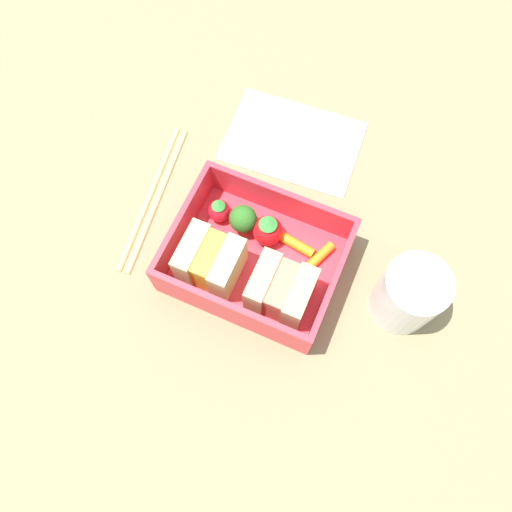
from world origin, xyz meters
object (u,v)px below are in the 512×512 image
at_px(carrot_stick_far_left, 316,260).
at_px(drinking_glass, 409,295).
at_px(folded_napkin, 293,141).
at_px(sandwich_left, 281,290).
at_px(sandwich_center_left, 210,261).
at_px(strawberry_far_left, 219,211).
at_px(strawberry_left, 267,230).
at_px(broccoli_floret, 243,219).
at_px(carrot_stick_left, 292,242).
at_px(chopstick_pair, 153,196).

height_order(carrot_stick_far_left, drinking_glass, drinking_glass).
xyz_separation_m(carrot_stick_far_left, folded_napkin, (0.08, -0.14, -0.02)).
bearing_deg(sandwich_left, drinking_glass, -158.78).
distance_m(sandwich_center_left, strawberry_far_left, 0.06).
height_order(strawberry_left, broccoli_floret, same).
bearing_deg(carrot_stick_far_left, drinking_glass, 176.30).
height_order(sandwich_left, strawberry_left, sandwich_left).
distance_m(broccoli_floret, strawberry_far_left, 0.03).
relative_size(carrot_stick_far_left, strawberry_far_left, 1.61).
xyz_separation_m(sandwich_left, sandwich_center_left, (0.08, 0.00, 0.00)).
relative_size(strawberry_left, strawberry_far_left, 1.25).
bearing_deg(carrot_stick_far_left, sandwich_left, 69.15).
bearing_deg(carrot_stick_left, chopstick_pair, 1.75).
height_order(chopstick_pair, drinking_glass, drinking_glass).
bearing_deg(folded_napkin, chopstick_pair, 48.83).
height_order(strawberry_left, drinking_glass, drinking_glass).
relative_size(sandwich_left, chopstick_pair, 0.31).
height_order(carrot_stick_far_left, strawberry_left, strawberry_left).
bearing_deg(strawberry_left, chopstick_pair, 0.92).
bearing_deg(carrot_stick_left, drinking_glass, 173.30).
height_order(carrot_stick_left, drinking_glass, drinking_glass).
bearing_deg(chopstick_pair, sandwich_center_left, 151.49).
relative_size(broccoli_floret, folded_napkin, 0.24).
bearing_deg(carrot_stick_far_left, carrot_stick_left, -15.77).
distance_m(carrot_stick_far_left, strawberry_left, 0.06).
height_order(broccoli_floret, drinking_glass, drinking_glass).
distance_m(sandwich_center_left, carrot_stick_left, 0.09).
bearing_deg(folded_napkin, carrot_stick_far_left, 120.50).
distance_m(carrot_stick_far_left, broccoli_floret, 0.09).
relative_size(carrot_stick_far_left, chopstick_pair, 0.26).
xyz_separation_m(sandwich_left, strawberry_far_left, (0.10, -0.06, -0.01)).
bearing_deg(drinking_glass, strawberry_far_left, -3.87).
height_order(carrot_stick_left, folded_napkin, carrot_stick_left).
xyz_separation_m(carrot_stick_left, strawberry_far_left, (0.08, 0.00, 0.01)).
bearing_deg(strawberry_left, carrot_stick_far_left, 174.26).
distance_m(carrot_stick_left, folded_napkin, 0.14).
xyz_separation_m(sandwich_center_left, drinking_glass, (-0.19, -0.05, 0.00)).
bearing_deg(chopstick_pair, carrot_stick_left, -178.25).
relative_size(carrot_stick_far_left, strawberry_left, 1.28).
xyz_separation_m(broccoli_floret, strawberry_far_left, (0.03, -0.00, -0.01)).
relative_size(sandwich_center_left, folded_napkin, 0.37).
distance_m(sandwich_left, drinking_glass, 0.12).
xyz_separation_m(sandwich_center_left, strawberry_far_left, (0.02, -0.06, -0.01)).
relative_size(broccoli_floret, strawberry_far_left, 1.24).
xyz_separation_m(carrot_stick_left, strawberry_left, (0.03, 0.00, 0.01)).
bearing_deg(broccoli_floret, sandwich_left, 139.43).
bearing_deg(chopstick_pair, strawberry_left, -179.08).
bearing_deg(sandwich_center_left, sandwich_left, 180.00).
bearing_deg(chopstick_pair, folded_napkin, -131.17).
height_order(carrot_stick_far_left, broccoli_floret, broccoli_floret).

